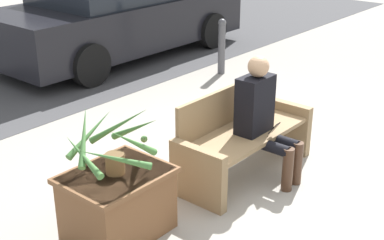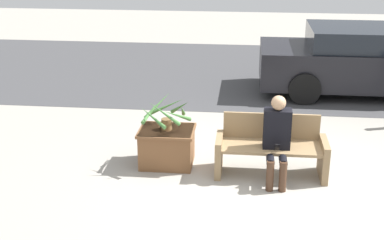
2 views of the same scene
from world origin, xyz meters
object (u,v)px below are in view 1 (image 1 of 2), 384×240
at_px(person_seated, 262,114).
at_px(potted_plant, 114,145).
at_px(bench, 241,136).
at_px(planter_box, 117,201).
at_px(bollard_post, 222,45).
at_px(parked_car, 118,16).

bearing_deg(person_seated, potted_plant, 168.32).
distance_m(bench, planter_box, 1.53).
bearing_deg(planter_box, bollard_post, 26.51).
distance_m(potted_plant, parked_car, 5.40).
bearing_deg(parked_car, potted_plant, -132.89).
bearing_deg(parked_car, bench, -117.79).
bearing_deg(person_seated, bollard_post, 43.81).
bearing_deg(potted_plant, bench, -5.15).
bearing_deg(bollard_post, planter_box, -153.49).
relative_size(planter_box, parked_car, 0.18).
xyz_separation_m(bench, person_seated, (0.06, -0.19, 0.27)).
distance_m(person_seated, bollard_post, 3.35).
distance_m(person_seated, parked_car, 4.77).
distance_m(bench, bollard_post, 3.26).
bearing_deg(bench, bollard_post, 40.65).
bearing_deg(bollard_post, potted_plant, -153.54).
xyz_separation_m(parked_car, bollard_post, (0.32, -1.97, -0.25)).
height_order(planter_box, bollard_post, bollard_post).
bearing_deg(potted_plant, parked_car, 47.11).
bearing_deg(bench, potted_plant, 174.85).
relative_size(bench, parked_car, 0.34).
distance_m(potted_plant, bollard_post, 4.47).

